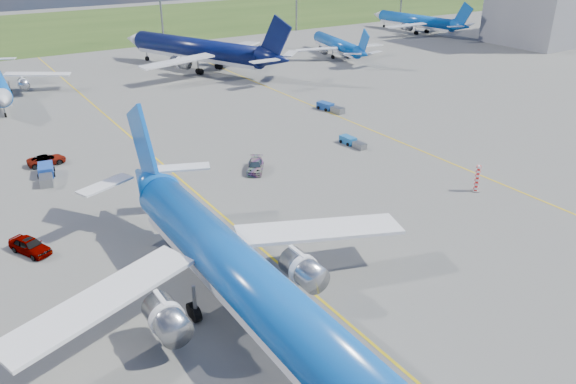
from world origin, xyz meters
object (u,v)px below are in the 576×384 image
main_airliner (247,327)px  service_car_c (255,166)px  bg_jet_ene (415,33)px  baggage_tug_e (330,107)px  bg_jet_n (198,70)px  service_car_b (47,160)px  warning_post (477,179)px  service_car_a (30,245)px  bg_jet_ne (337,56)px  baggage_tug_c (46,174)px  baggage_tug_w (352,142)px

main_airliner → service_car_c: 29.02m
bg_jet_ene → baggage_tug_e: bg_jet_ene is taller
bg_jet_n → service_car_b: (-37.17, -37.39, 0.62)m
warning_post → service_car_a: size_ratio=0.69×
warning_post → service_car_a: 45.32m
warning_post → service_car_a: bearing=163.9°
bg_jet_ene → service_car_b: size_ratio=7.97×
bg_jet_ne → service_car_a: size_ratio=6.85×
service_car_a → baggage_tug_c: (4.67, 16.60, -0.15)m
service_car_a → service_car_b: service_car_a is taller
baggage_tug_c → bg_jet_n: bearing=58.8°
bg_jet_ne → main_airliner: (-63.83, -73.21, 0.00)m
service_car_b → service_car_a: bearing=165.0°
warning_post → main_airliner: bearing=-168.1°
main_airliner → service_car_b: bearing=97.6°
baggage_tug_e → bg_jet_n: bearing=87.9°
bg_jet_n → service_car_a: (-42.81, -58.41, 0.74)m
service_car_c → baggage_tug_c: 24.08m
baggage_tug_w → bg_jet_n: bearing=85.9°
warning_post → bg_jet_ene: bearing=49.1°
warning_post → main_airliner: main_airliner is taller
bg_jet_ne → baggage_tug_c: 79.49m
warning_post → service_car_b: warning_post is taller
service_car_a → baggage_tug_e: size_ratio=0.84×
baggage_tug_c → service_car_a: bearing=-94.6°
baggage_tug_e → bg_jet_ene: bearing=25.9°
warning_post → bg_jet_ne: bearing=64.7°
bg_jet_n → service_car_c: bg_jet_n is taller
bg_jet_n → baggage_tug_e: (5.42, -37.84, 0.52)m
service_car_b → baggage_tug_e: 42.59m
main_airliner → service_car_b: (-5.45, 40.45, 0.62)m
main_airliner → service_car_a: 22.39m
bg_jet_ene → service_car_c: 107.51m
bg_jet_ne → service_car_b: (-69.29, -32.76, 0.62)m
bg_jet_ene → baggage_tug_e: (-65.13, -47.57, 0.52)m
bg_jet_ene → baggage_tug_w: size_ratio=8.10×
bg_jet_n → baggage_tug_w: 52.25m
main_airliner → baggage_tug_w: bearing=40.3°
bg_jet_ene → baggage_tug_w: 95.06m
service_car_c → bg_jet_ene: bearing=70.0°
service_car_a → baggage_tug_e: (48.23, 20.57, -0.21)m
service_car_b → main_airliner: bearing=-172.3°
bg_jet_ne → baggage_tug_w: bearing=67.4°
bg_jet_ne → service_car_c: (-48.91, -48.33, 0.65)m
bg_jet_n → bg_jet_ne: 32.45m
bg_jet_ne → service_car_a: 92.23m
service_car_a → baggage_tug_e: bearing=-2.8°
bg_jet_ne → baggage_tug_c: size_ratio=5.12×
baggage_tug_c → main_airliner: bearing=-68.7°
service_car_a → baggage_tug_w: size_ratio=0.99×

